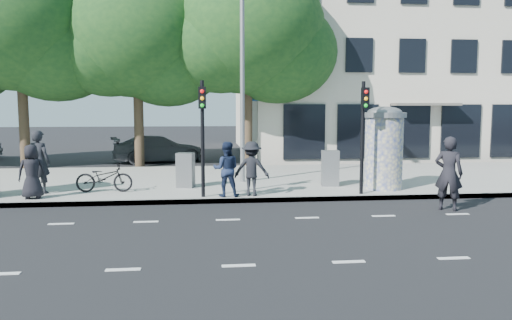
{
  "coord_description": "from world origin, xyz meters",
  "views": [
    {
      "loc": [
        -0.62,
        -10.74,
        2.81
      ],
      "look_at": [
        0.93,
        3.5,
        1.26
      ],
      "focal_mm": 35.0,
      "sensor_mm": 36.0,
      "label": 1
    }
  ],
  "objects": [
    {
      "name": "tree_near_left",
      "position": [
        -3.5,
        12.7,
        6.06
      ],
      "size": [
        6.8,
        6.8,
        8.97
      ],
      "color": "#38281C",
      "rests_on": "ground"
    },
    {
      "name": "building",
      "position": [
        12.0,
        19.99,
        5.99
      ],
      "size": [
        20.3,
        15.85,
        12.0
      ],
      "color": "beige",
      "rests_on": "ground"
    },
    {
      "name": "street_lamp",
      "position": [
        0.8,
        6.63,
        4.79
      ],
      "size": [
        0.25,
        0.93,
        8.0
      ],
      "color": "slate",
      "rests_on": "sidewalk"
    },
    {
      "name": "traffic_pole_near",
      "position": [
        -0.6,
        3.79,
        2.23
      ],
      "size": [
        0.22,
        0.31,
        3.4
      ],
      "color": "black",
      "rests_on": "sidewalk"
    },
    {
      "name": "man_road",
      "position": [
        6.0,
        1.95,
        1.01
      ],
      "size": [
        0.88,
        0.81,
        2.01
      ],
      "primitive_type": "imported",
      "rotation": [
        0.0,
        0.0,
        2.55
      ],
      "color": "black",
      "rests_on": "ground"
    },
    {
      "name": "car_right",
      "position": [
        -2.77,
        14.68,
        0.67
      ],
      "size": [
        3.0,
        4.91,
        1.33
      ],
      "primitive_type": "imported",
      "rotation": [
        0.0,
        0.0,
        1.84
      ],
      "color": "#4C4E53",
      "rests_on": "ground"
    },
    {
      "name": "tree_mid_left",
      "position": [
        -8.5,
        12.5,
        6.5
      ],
      "size": [
        7.2,
        7.2,
        9.57
      ],
      "color": "#38281C",
      "rests_on": "ground"
    },
    {
      "name": "ground",
      "position": [
        0.0,
        0.0,
        0.0
      ],
      "size": [
        120.0,
        120.0,
        0.0
      ],
      "primitive_type": "plane",
      "color": "black",
      "rests_on": "ground"
    },
    {
      "name": "cabinet_right",
      "position": [
        3.64,
        5.44,
        0.74
      ],
      "size": [
        0.62,
        0.49,
        1.19
      ],
      "primitive_type": "cube",
      "rotation": [
        0.0,
        0.0,
        -0.14
      ],
      "color": "slate",
      "rests_on": "sidewalk"
    },
    {
      "name": "ped_c",
      "position": [
        0.08,
        3.85,
        0.96
      ],
      "size": [
        0.85,
        0.69,
        1.63
      ],
      "primitive_type": "imported",
      "rotation": [
        0.0,
        0.0,
        3.05
      ],
      "color": "#18223D",
      "rests_on": "sidewalk"
    },
    {
      "name": "tree_center",
      "position": [
        1.5,
        12.3,
        6.31
      ],
      "size": [
        7.0,
        7.0,
        9.3
      ],
      "color": "#38281C",
      "rests_on": "ground"
    },
    {
      "name": "curb",
      "position": [
        0.0,
        3.55,
        0.07
      ],
      "size": [
        40.0,
        0.1,
        0.16
      ],
      "primitive_type": "cube",
      "color": "slate",
      "rests_on": "ground"
    },
    {
      "name": "ped_a",
      "position": [
        -5.49,
        4.08,
        0.94
      ],
      "size": [
        0.86,
        0.65,
        1.58
      ],
      "primitive_type": "imported",
      "rotation": [
        0.0,
        0.0,
        3.34
      ],
      "color": "black",
      "rests_on": "sidewalk"
    },
    {
      "name": "lane_dash_far",
      "position": [
        0.0,
        1.4,
        0.0
      ],
      "size": [
        32.0,
        0.12,
        0.01
      ],
      "primitive_type": "cube",
      "color": "silver",
      "rests_on": "ground"
    },
    {
      "name": "cabinet_left",
      "position": [
        -1.17,
        5.64,
        0.72
      ],
      "size": [
        0.63,
        0.53,
        1.14
      ],
      "primitive_type": "cube",
      "rotation": [
        0.0,
        0.0,
        -0.27
      ],
      "color": "slate",
      "rests_on": "sidewalk"
    },
    {
      "name": "traffic_pole_far",
      "position": [
        4.2,
        3.79,
        2.23
      ],
      "size": [
        0.22,
        0.31,
        3.4
      ],
      "color": "black",
      "rests_on": "sidewalk"
    },
    {
      "name": "ped_b",
      "position": [
        -5.57,
        4.99,
        1.12
      ],
      "size": [
        0.82,
        0.66,
        1.95
      ],
      "primitive_type": "imported",
      "rotation": [
        0.0,
        0.0,
        2.83
      ],
      "color": "black",
      "rests_on": "sidewalk"
    },
    {
      "name": "lane_dash_near",
      "position": [
        0.0,
        -2.2,
        0.0
      ],
      "size": [
        32.0,
        0.12,
        0.01
      ],
      "primitive_type": "cube",
      "color": "silver",
      "rests_on": "ground"
    },
    {
      "name": "ad_column_right",
      "position": [
        5.2,
        4.7,
        1.54
      ],
      "size": [
        1.36,
        1.36,
        2.65
      ],
      "color": "beige",
      "rests_on": "sidewalk"
    },
    {
      "name": "sidewalk",
      "position": [
        0.0,
        7.5,
        0.07
      ],
      "size": [
        40.0,
        8.0,
        0.15
      ],
      "primitive_type": "cube",
      "color": "gray",
      "rests_on": "ground"
    },
    {
      "name": "bicycle",
      "position": [
        -3.65,
        5.01,
        0.61
      ],
      "size": [
        0.68,
        1.76,
        0.91
      ],
      "primitive_type": "imported",
      "rotation": [
        0.0,
        0.0,
        1.53
      ],
      "color": "black",
      "rests_on": "sidewalk"
    },
    {
      "name": "ped_d",
      "position": [
        0.84,
        3.91,
        0.96
      ],
      "size": [
        1.15,
        0.81,
        1.62
      ],
      "primitive_type": "imported",
      "rotation": [
        0.0,
        0.0,
        2.93
      ],
      "color": "black",
      "rests_on": "sidewalk"
    }
  ]
}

